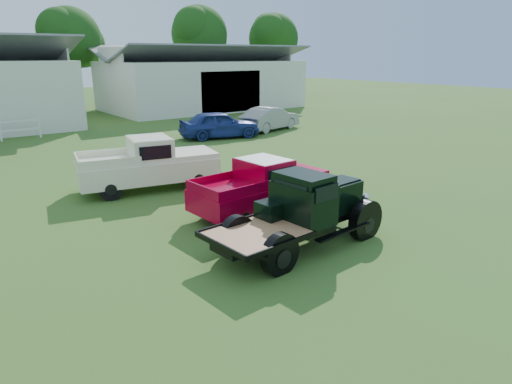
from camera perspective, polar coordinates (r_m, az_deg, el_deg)
ground at (r=11.54m, az=2.84°, el=-6.55°), size 120.00×120.00×0.00m
shed_right at (r=40.85m, az=-6.73°, el=13.98°), size 16.80×9.20×5.20m
tree_c at (r=42.75m, az=-22.02°, el=15.60°), size 5.40×5.40×9.00m
tree_d at (r=48.87m, az=-7.02°, el=17.25°), size 6.00×6.00×10.00m
tree_e at (r=51.82m, az=2.17°, el=17.05°), size 5.70×5.70×9.50m
vintage_flatbed at (r=11.14m, az=5.56°, el=-2.37°), size 4.79×2.17×1.85m
red_pickup at (r=13.59m, az=0.70°, el=0.81°), size 4.60×2.00×1.64m
white_pickup at (r=16.40m, az=-13.33°, el=3.44°), size 5.19×2.87×1.80m
misc_car_blue at (r=26.14m, az=-4.60°, el=8.43°), size 4.83×2.99×1.53m
misc_car_grey at (r=28.80m, az=1.76°, el=9.16°), size 4.61×2.54×1.44m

